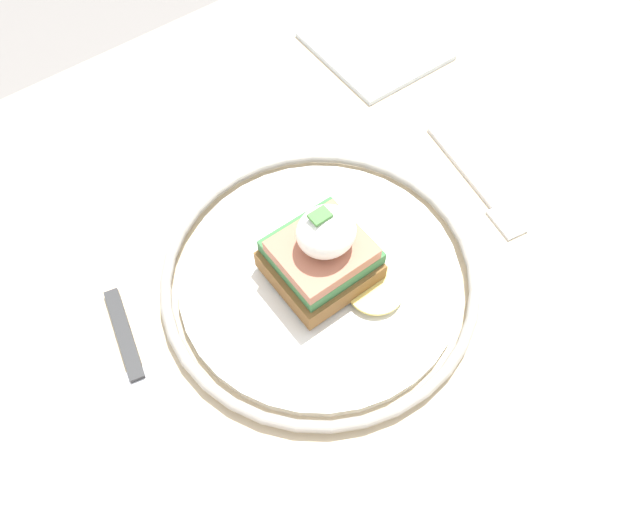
{
  "coord_description": "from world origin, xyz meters",
  "views": [
    {
      "loc": [
        0.19,
        0.2,
        1.23
      ],
      "look_at": [
        0.03,
        -0.02,
        0.79
      ],
      "focal_mm": 35.0,
      "sensor_mm": 36.0,
      "label": 1
    }
  ],
  "objects_px": {
    "sandwich": "(323,254)",
    "napkin": "(375,46)",
    "plate": "(320,276)",
    "fork": "(477,185)",
    "knife": "(138,378)"
  },
  "relations": [
    {
      "from": "plate",
      "to": "fork",
      "type": "relative_size",
      "value": 1.85
    },
    {
      "from": "plate",
      "to": "sandwich",
      "type": "height_order",
      "value": "sandwich"
    },
    {
      "from": "knife",
      "to": "plate",
      "type": "bearing_deg",
      "value": 174.81
    },
    {
      "from": "plate",
      "to": "sandwich",
      "type": "relative_size",
      "value": 2.61
    },
    {
      "from": "napkin",
      "to": "plate",
      "type": "bearing_deg",
      "value": 41.23
    },
    {
      "from": "plate",
      "to": "sandwich",
      "type": "xyz_separation_m",
      "value": [
        -0.0,
        0.0,
        0.04
      ]
    },
    {
      "from": "knife",
      "to": "fork",
      "type": "bearing_deg",
      "value": 176.12
    },
    {
      "from": "plate",
      "to": "napkin",
      "type": "distance_m",
      "value": 0.31
    },
    {
      "from": "sandwich",
      "to": "fork",
      "type": "height_order",
      "value": "sandwich"
    },
    {
      "from": "sandwich",
      "to": "fork",
      "type": "relative_size",
      "value": 0.71
    },
    {
      "from": "plate",
      "to": "fork",
      "type": "xyz_separation_m",
      "value": [
        -0.19,
        0.01,
        -0.01
      ]
    },
    {
      "from": "sandwich",
      "to": "napkin",
      "type": "relative_size",
      "value": 0.77
    },
    {
      "from": "plate",
      "to": "knife",
      "type": "height_order",
      "value": "plate"
    },
    {
      "from": "plate",
      "to": "knife",
      "type": "xyz_separation_m",
      "value": [
        0.17,
        -0.02,
        -0.01
      ]
    },
    {
      "from": "plate",
      "to": "knife",
      "type": "bearing_deg",
      "value": -5.19
    }
  ]
}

